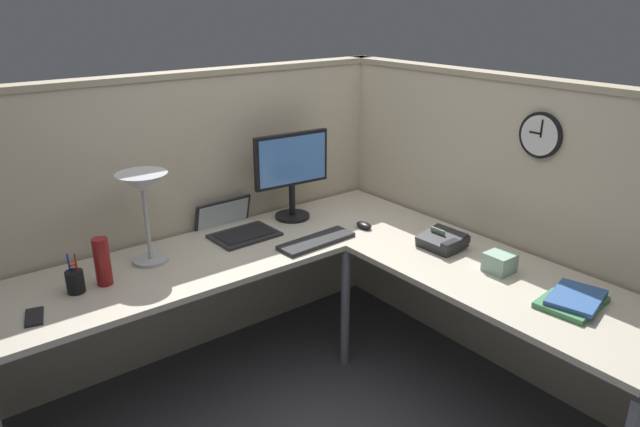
{
  "coord_description": "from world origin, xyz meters",
  "views": [
    {
      "loc": [
        -1.66,
        -1.95,
        1.94
      ],
      "look_at": [
        0.0,
        0.18,
        0.93
      ],
      "focal_mm": 32.67,
      "sensor_mm": 36.0,
      "label": 1
    }
  ],
  "objects_px": {
    "office_phone": "(443,241)",
    "wall_clock": "(541,135)",
    "tissue_box": "(500,262)",
    "monitor": "(292,169)",
    "book_stack": "(573,300)",
    "cell_phone": "(34,317)",
    "thermos_flask": "(102,262)",
    "desk_lamp_dome": "(143,190)",
    "computer_mouse": "(364,225)",
    "pen_cup": "(75,281)",
    "laptop": "(235,227)",
    "keyboard": "(316,241)"
  },
  "relations": [
    {
      "from": "office_phone",
      "to": "wall_clock",
      "type": "bearing_deg",
      "value": -42.13
    },
    {
      "from": "tissue_box",
      "to": "monitor",
      "type": "bearing_deg",
      "value": 107.01
    },
    {
      "from": "office_phone",
      "to": "book_stack",
      "type": "bearing_deg",
      "value": -91.54
    },
    {
      "from": "cell_phone",
      "to": "thermos_flask",
      "type": "xyz_separation_m",
      "value": [
        0.33,
        0.12,
        0.1
      ]
    },
    {
      "from": "desk_lamp_dome",
      "to": "office_phone",
      "type": "xyz_separation_m",
      "value": [
        1.24,
        -0.77,
        -0.33
      ]
    },
    {
      "from": "monitor",
      "to": "computer_mouse",
      "type": "xyz_separation_m",
      "value": [
        0.22,
        -0.37,
        -0.28
      ]
    },
    {
      "from": "pen_cup",
      "to": "thermos_flask",
      "type": "relative_size",
      "value": 0.82
    },
    {
      "from": "cell_phone",
      "to": "tissue_box",
      "type": "bearing_deg",
      "value": -11.27
    },
    {
      "from": "monitor",
      "to": "book_stack",
      "type": "distance_m",
      "value": 1.61
    },
    {
      "from": "desk_lamp_dome",
      "to": "wall_clock",
      "type": "xyz_separation_m",
      "value": [
        1.55,
        -1.05,
        0.23
      ]
    },
    {
      "from": "cell_phone",
      "to": "book_stack",
      "type": "height_order",
      "value": "book_stack"
    },
    {
      "from": "laptop",
      "to": "book_stack",
      "type": "bearing_deg",
      "value": -65.89
    },
    {
      "from": "cell_phone",
      "to": "computer_mouse",
      "type": "bearing_deg",
      "value": 11.43
    },
    {
      "from": "monitor",
      "to": "laptop",
      "type": "distance_m",
      "value": 0.46
    },
    {
      "from": "book_stack",
      "to": "tissue_box",
      "type": "xyz_separation_m",
      "value": [
        0.02,
        0.38,
        0.02
      ]
    },
    {
      "from": "computer_mouse",
      "to": "cell_phone",
      "type": "bearing_deg",
      "value": 176.86
    },
    {
      "from": "keyboard",
      "to": "wall_clock",
      "type": "distance_m",
      "value": 1.21
    },
    {
      "from": "thermos_flask",
      "to": "desk_lamp_dome",
      "type": "bearing_deg",
      "value": 21.84
    },
    {
      "from": "pen_cup",
      "to": "computer_mouse",
      "type": "bearing_deg",
      "value": -8.14
    },
    {
      "from": "computer_mouse",
      "to": "thermos_flask",
      "type": "distance_m",
      "value": 1.38
    },
    {
      "from": "pen_cup",
      "to": "wall_clock",
      "type": "bearing_deg",
      "value": -26.08
    },
    {
      "from": "desk_lamp_dome",
      "to": "book_stack",
      "type": "bearing_deg",
      "value": -50.68
    },
    {
      "from": "keyboard",
      "to": "tissue_box",
      "type": "bearing_deg",
      "value": -62.16
    },
    {
      "from": "cell_phone",
      "to": "desk_lamp_dome",
      "type": "bearing_deg",
      "value": 35.52
    },
    {
      "from": "keyboard",
      "to": "pen_cup",
      "type": "height_order",
      "value": "pen_cup"
    },
    {
      "from": "monitor",
      "to": "pen_cup",
      "type": "xyz_separation_m",
      "value": [
        -1.27,
        -0.16,
        -0.24
      ]
    },
    {
      "from": "desk_lamp_dome",
      "to": "thermos_flask",
      "type": "distance_m",
      "value": 0.37
    },
    {
      "from": "monitor",
      "to": "thermos_flask",
      "type": "height_order",
      "value": "monitor"
    },
    {
      "from": "computer_mouse",
      "to": "tissue_box",
      "type": "height_order",
      "value": "tissue_box"
    },
    {
      "from": "keyboard",
      "to": "cell_phone",
      "type": "xyz_separation_m",
      "value": [
        -1.35,
        0.1,
        -0.01
      ]
    },
    {
      "from": "computer_mouse",
      "to": "book_stack",
      "type": "bearing_deg",
      "value": -84.46
    },
    {
      "from": "pen_cup",
      "to": "book_stack",
      "type": "height_order",
      "value": "pen_cup"
    },
    {
      "from": "book_stack",
      "to": "tissue_box",
      "type": "height_order",
      "value": "tissue_box"
    },
    {
      "from": "computer_mouse",
      "to": "pen_cup",
      "type": "relative_size",
      "value": 0.58
    },
    {
      "from": "monitor",
      "to": "wall_clock",
      "type": "bearing_deg",
      "value": -59.13
    },
    {
      "from": "computer_mouse",
      "to": "office_phone",
      "type": "bearing_deg",
      "value": -73.6
    },
    {
      "from": "monitor",
      "to": "thermos_flask",
      "type": "distance_m",
      "value": 1.17
    },
    {
      "from": "laptop",
      "to": "keyboard",
      "type": "relative_size",
      "value": 0.9
    },
    {
      "from": "computer_mouse",
      "to": "desk_lamp_dome",
      "type": "bearing_deg",
      "value": 164.11
    },
    {
      "from": "pen_cup",
      "to": "thermos_flask",
      "type": "height_order",
      "value": "thermos_flask"
    },
    {
      "from": "laptop",
      "to": "cell_phone",
      "type": "distance_m",
      "value": 1.14
    },
    {
      "from": "office_phone",
      "to": "monitor",
      "type": "bearing_deg",
      "value": 113.13
    },
    {
      "from": "monitor",
      "to": "desk_lamp_dome",
      "type": "relative_size",
      "value": 1.12
    },
    {
      "from": "wall_clock",
      "to": "tissue_box",
      "type": "bearing_deg",
      "value": -168.72
    },
    {
      "from": "cell_phone",
      "to": "wall_clock",
      "type": "xyz_separation_m",
      "value": [
        2.13,
        -0.82,
        0.59
      ]
    },
    {
      "from": "book_stack",
      "to": "pen_cup",
      "type": "bearing_deg",
      "value": 139.09
    },
    {
      "from": "tissue_box",
      "to": "wall_clock",
      "type": "height_order",
      "value": "wall_clock"
    },
    {
      "from": "desk_lamp_dome",
      "to": "wall_clock",
      "type": "bearing_deg",
      "value": -34.06
    },
    {
      "from": "thermos_flask",
      "to": "office_phone",
      "type": "distance_m",
      "value": 1.64
    },
    {
      "from": "laptop",
      "to": "cell_phone",
      "type": "xyz_separation_m",
      "value": [
        -1.1,
        -0.3,
        -0.02
      ]
    }
  ]
}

